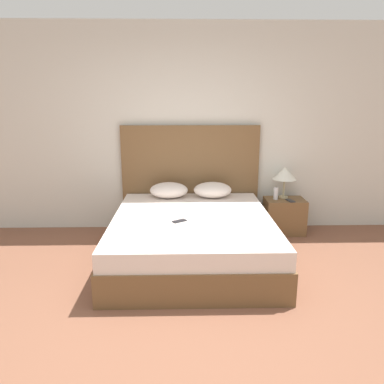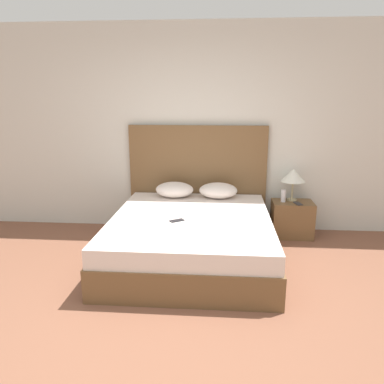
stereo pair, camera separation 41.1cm
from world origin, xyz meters
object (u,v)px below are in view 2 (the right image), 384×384
Objects in this scene: bed at (191,238)px; phone_on_nightstand at (298,203)px; phone_on_bed at (177,221)px; table_lamp at (293,176)px; nightstand at (292,219)px.

bed is 12.67× the size of phone_on_nightstand.
phone_on_bed is 1.76m from table_lamp.
bed is 3.97× the size of nightstand.
table_lamp reaches higher than nightstand.
phone_on_bed is at bearing -142.41° from table_lamp.
nightstand is (1.24, 0.82, -0.02)m from bed.
bed is 12.53× the size of phone_on_bed.
phone_on_bed is 1.69m from phone_on_nightstand.
phone_on_bed reaches higher than phone_on_nightstand.
bed reaches higher than nightstand.
bed is 1.49m from nightstand.
nightstand is 0.26m from phone_on_nightstand.
phone_on_bed is at bearing -130.17° from bed.
table_lamp is at bearing 35.87° from bed.
phone_on_nightstand reaches higher than nightstand.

